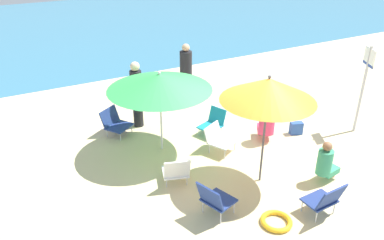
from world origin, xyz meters
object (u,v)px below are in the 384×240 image
at_px(beach_chair_e, 213,122).
at_px(beach_chair_f, 215,199).
at_px(beach_chair_d, 115,122).
at_px(beach_chair_b, 325,199).
at_px(warning_sign, 365,77).
at_px(person_d, 137,94).
at_px(beach_chair_a, 176,171).
at_px(person_b, 326,163).
at_px(beach_chair_c, 219,138).
at_px(beach_bag, 296,128).
at_px(umbrella_green, 160,82).
at_px(person_a, 267,123).
at_px(swim_ring, 276,221).
at_px(umbrella_orange, 268,90).
at_px(person_c, 186,75).

distance_m(beach_chair_e, beach_chair_f, 2.94).
bearing_deg(beach_chair_d, beach_chair_b, -8.56).
bearing_deg(warning_sign, beach_chair_b, -119.50).
distance_m(beach_chair_e, person_d, 1.94).
distance_m(beach_chair_a, person_b, 2.83).
height_order(beach_chair_c, beach_chair_f, beach_chair_f).
distance_m(beach_chair_f, beach_bag, 3.57).
bearing_deg(person_b, beach_chair_a, 145.50).
xyz_separation_m(beach_chair_f, person_d, (0.08, 3.72, 0.48)).
xyz_separation_m(umbrella_green, beach_chair_b, (1.49, -3.30, -1.22)).
bearing_deg(person_b, beach_chair_e, 99.81).
bearing_deg(beach_chair_d, person_a, 22.11).
bearing_deg(beach_chair_e, beach_chair_d, -48.10).
xyz_separation_m(person_b, swim_ring, (-1.56, -0.51, -0.38)).
bearing_deg(umbrella_orange, beach_chair_f, -160.52).
relative_size(umbrella_orange, swim_ring, 4.07).
bearing_deg(beach_chair_e, person_a, 114.18).
bearing_deg(beach_chair_d, person_b, 3.64).
height_order(beach_chair_b, beach_chair_e, beach_chair_b).
height_order(beach_chair_e, beach_bag, beach_chair_e).
distance_m(beach_chair_e, swim_ring, 3.26).
relative_size(person_d, warning_sign, 0.79).
height_order(person_a, beach_bag, person_a).
bearing_deg(beach_chair_b, beach_bag, -35.72).
xyz_separation_m(beach_chair_b, beach_chair_d, (-2.17, 4.46, -0.06)).
bearing_deg(swim_ring, person_b, 18.01).
bearing_deg(umbrella_green, beach_chair_e, 4.27).
relative_size(beach_chair_a, swim_ring, 1.29).
bearing_deg(umbrella_green, beach_chair_b, -65.76).
bearing_deg(beach_chair_f, person_c, 50.25).
height_order(umbrella_orange, beach_chair_c, umbrella_orange).
distance_m(umbrella_orange, person_b, 1.91).
bearing_deg(person_a, umbrella_green, 104.26).
distance_m(beach_chair_e, warning_sign, 3.57).
bearing_deg(umbrella_orange, beach_chair_b, -77.40).
distance_m(umbrella_green, person_c, 2.55).
bearing_deg(person_c, person_b, -42.28).
distance_m(person_a, person_c, 2.76).
distance_m(beach_chair_c, warning_sign, 3.60).
relative_size(beach_chair_a, person_a, 0.73).
distance_m(umbrella_green, person_b, 3.60).
height_order(beach_chair_a, swim_ring, beach_chair_a).
relative_size(beach_chair_b, person_d, 0.42).
distance_m(swim_ring, beach_bag, 3.26).
relative_size(beach_chair_d, person_a, 0.84).
relative_size(beach_chair_d, beach_bag, 2.63).
distance_m(umbrella_green, warning_sign, 4.64).
height_order(umbrella_orange, person_d, umbrella_orange).
relative_size(person_b, person_d, 0.54).
bearing_deg(person_b, umbrella_orange, 141.99).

